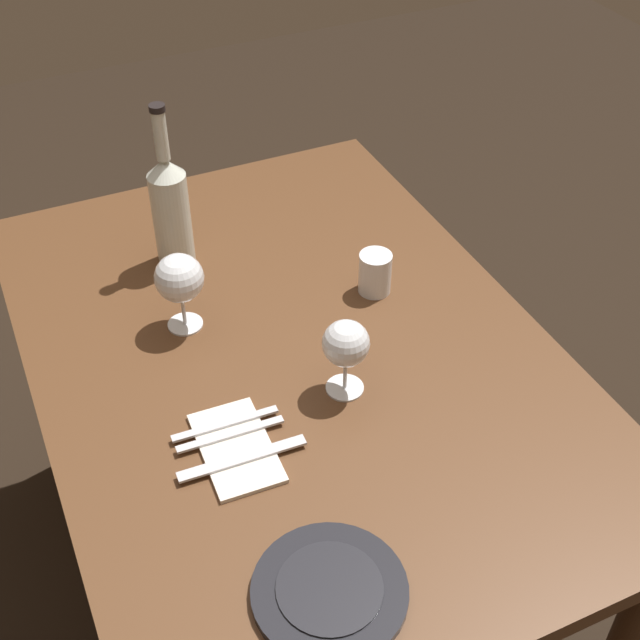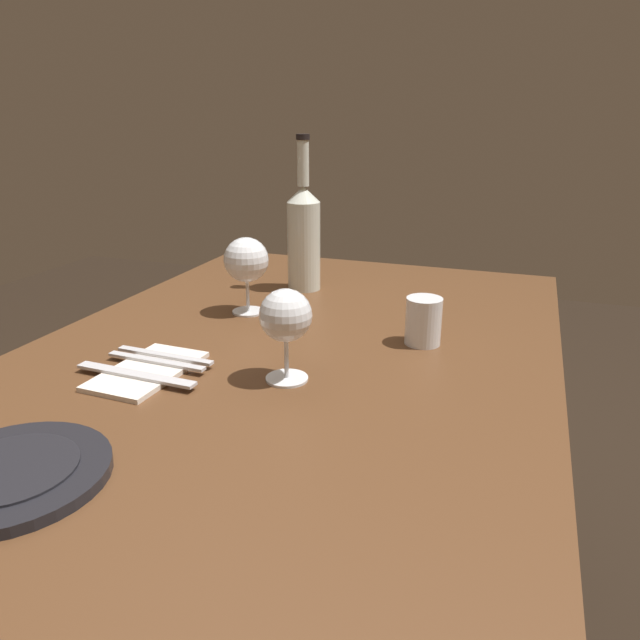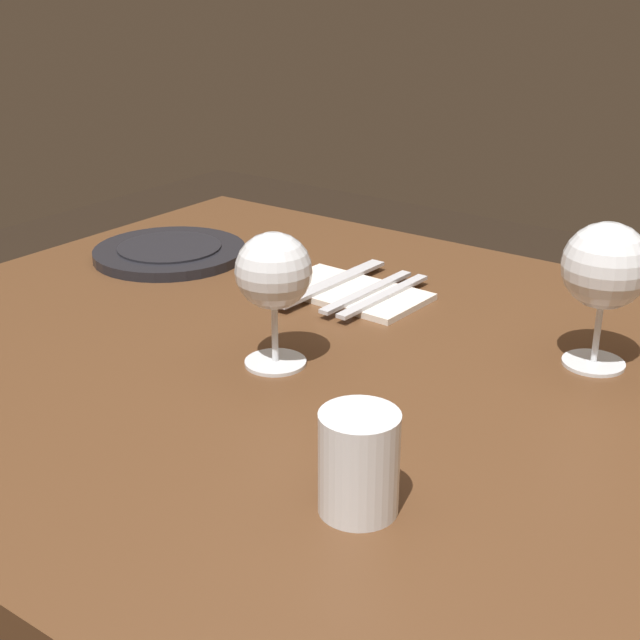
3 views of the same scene
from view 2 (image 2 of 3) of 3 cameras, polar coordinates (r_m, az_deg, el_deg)
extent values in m
cube|color=#56351E|center=(1.06, -2.76, -3.47)|extent=(1.30, 0.90, 0.04)
cylinder|color=#412816|center=(1.83, -6.81, -5.91)|extent=(0.06, 0.06, 0.70)
cylinder|color=#412816|center=(1.67, 17.65, -9.39)|extent=(0.06, 0.06, 0.70)
cylinder|color=white|center=(1.23, -6.88, 0.82)|extent=(0.07, 0.07, 0.00)
cylinder|color=white|center=(1.22, -6.95, 2.47)|extent=(0.01, 0.01, 0.07)
sphere|color=white|center=(1.20, -7.09, 5.75)|extent=(0.09, 0.09, 0.09)
cylinder|color=beige|center=(1.20, -7.08, 5.48)|extent=(0.07, 0.07, 0.02)
cylinder|color=white|center=(0.92, -3.19, -5.61)|extent=(0.07, 0.07, 0.00)
cylinder|color=white|center=(0.91, -3.24, -3.54)|extent=(0.01, 0.01, 0.07)
sphere|color=white|center=(0.89, -3.32, 0.46)|extent=(0.08, 0.08, 0.08)
cylinder|color=beige|center=(0.89, -3.32, 0.43)|extent=(0.06, 0.06, 0.03)
cylinder|color=silver|center=(1.37, -1.56, 7.07)|extent=(0.08, 0.08, 0.20)
cone|color=silver|center=(1.35, -1.61, 11.97)|extent=(0.08, 0.08, 0.03)
cylinder|color=silver|center=(1.34, -1.63, 14.80)|extent=(0.03, 0.03, 0.10)
cylinder|color=black|center=(1.34, -1.66, 17.15)|extent=(0.03, 0.03, 0.01)
cylinder|color=white|center=(1.06, 9.89, -0.10)|extent=(0.06, 0.06, 0.08)
cylinder|color=silver|center=(1.07, 9.82, -1.22)|extent=(0.05, 0.05, 0.03)
cylinder|color=black|center=(0.77, -27.47, -13.02)|extent=(0.22, 0.22, 0.01)
cylinder|color=black|center=(0.77, -27.57, -12.48)|extent=(0.15, 0.15, 0.00)
cube|color=silver|center=(0.98, -16.23, -4.70)|extent=(0.19, 0.12, 0.01)
cube|color=silver|center=(1.00, -15.44, -3.82)|extent=(0.02, 0.18, 0.00)
cube|color=silver|center=(1.02, -14.66, -3.31)|extent=(0.02, 0.18, 0.00)
cube|color=silver|center=(0.96, -17.28, -5.02)|extent=(0.03, 0.21, 0.00)
camera|label=1|loc=(1.05, -97.89, 39.07)|focal=48.14mm
camera|label=3|loc=(1.36, 35.59, 16.62)|focal=50.15mm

